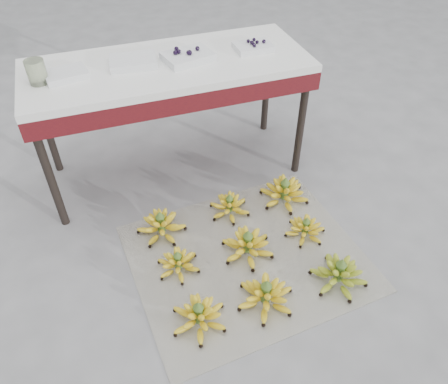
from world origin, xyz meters
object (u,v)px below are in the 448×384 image
object	(u,v)px
bunch_mid_left	(178,263)
glass_jar	(37,72)
tray_far_right	(253,47)
newspaper_mat	(247,258)
bunch_front_center	(266,295)
bunch_back_center	(230,206)
tray_far_left	(66,74)
bunch_back_left	(161,226)
vendor_table	(169,77)
bunch_back_right	(284,192)
tray_left	(133,62)
tray_right	(188,56)
bunch_front_left	(199,316)
bunch_mid_center	(248,245)
bunch_mid_right	(305,229)
bunch_front_right	(339,274)

from	to	relation	value
bunch_mid_left	glass_jar	world-z (taller)	glass_jar
tray_far_right	glass_jar	xyz separation A→B (m)	(-1.24, -0.01, 0.04)
newspaper_mat	bunch_front_center	xyz separation A→B (m)	(-0.02, -0.31, 0.06)
bunch_back_center	tray_far_left	distance (m)	1.20
newspaper_mat	bunch_back_left	bearing A→B (deg)	139.94
bunch_mid_left	tray_far_right	distance (m)	1.36
bunch_back_left	vendor_table	distance (m)	0.88
bunch_front_center	bunch_back_right	bearing A→B (deg)	67.16
bunch_back_right	tray_left	xyz separation A→B (m)	(-0.76, 0.56, 0.75)
tray_left	tray_right	size ratio (longest dim) A/B	0.91
bunch_mid_left	newspaper_mat	bearing A→B (deg)	-10.09
bunch_mid_left	bunch_front_left	bearing A→B (deg)	-91.44
tray_left	tray_far_right	world-z (taller)	tray_far_right
bunch_back_right	tray_right	world-z (taller)	tray_right
bunch_back_right	bunch_front_center	bearing A→B (deg)	-137.76
bunch_back_left	tray_far_right	size ratio (longest dim) A/B	1.60
bunch_front_center	bunch_back_center	bearing A→B (deg)	94.76
newspaper_mat	glass_jar	distance (m)	1.51
bunch_front_center	bunch_back_right	xyz separation A→B (m)	(0.42, 0.67, 0.00)
tray_left	tray_far_left	bearing A→B (deg)	-175.77
bunch_front_left	bunch_mid_center	size ratio (longest dim) A/B	0.92
bunch_mid_right	bunch_back_right	xyz separation A→B (m)	(0.01, 0.32, 0.01)
bunch_mid_center	tray_right	xyz separation A→B (m)	(-0.07, 0.85, 0.75)
newspaper_mat	tray_far_right	distance (m)	1.26
bunch_front_left	bunch_front_right	size ratio (longest dim) A/B	0.82
bunch_front_center	bunch_front_right	distance (m)	0.42
bunch_front_center	bunch_mid_left	xyz separation A→B (m)	(-0.36, 0.35, -0.01)
bunch_mid_center	bunch_back_center	size ratio (longest dim) A/B	1.28
tray_left	bunch_back_right	bearing A→B (deg)	-36.73
bunch_mid_left	glass_jar	bearing A→B (deg)	117.41
bunch_back_right	tray_far_left	xyz separation A→B (m)	(-1.13, 0.54, 0.75)
bunch_front_left	bunch_front_center	world-z (taller)	bunch_front_center
vendor_table	bunch_back_left	bearing A→B (deg)	-113.05
bunch_front_right	bunch_mid_right	bearing A→B (deg)	70.37
vendor_table	glass_jar	xyz separation A→B (m)	(-0.70, -0.02, 0.16)
bunch_front_right	bunch_back_left	distance (m)	1.04
bunch_front_right	tray_far_left	bearing A→B (deg)	111.60
bunch_mid_left	bunch_mid_right	size ratio (longest dim) A/B	0.85
tray_right	glass_jar	size ratio (longest dim) A/B	2.42
newspaper_mat	bunch_front_right	xyz separation A→B (m)	(0.40, -0.31, 0.07)
bunch_mid_right	bunch_front_right	bearing A→B (deg)	-72.07
bunch_mid_left	tray_left	distance (m)	1.17
bunch_back_left	bunch_back_right	bearing A→B (deg)	-17.76
bunch_front_left	bunch_front_right	bearing A→B (deg)	-9.08
bunch_front_right	tray_far_right	xyz separation A→B (m)	(-0.03, 1.21, 0.75)
bunch_back_center	tray_right	distance (m)	0.92
bunch_back_center	bunch_back_right	bearing A→B (deg)	2.97
tray_far_right	glass_jar	size ratio (longest dim) A/B	1.75
bunch_back_left	bunch_back_right	world-z (taller)	bunch_back_right
bunch_back_left	bunch_back_center	distance (m)	0.44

